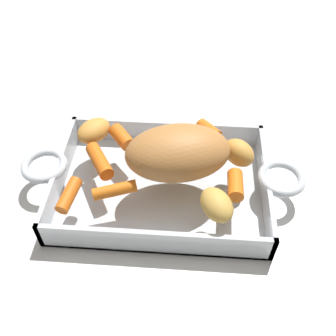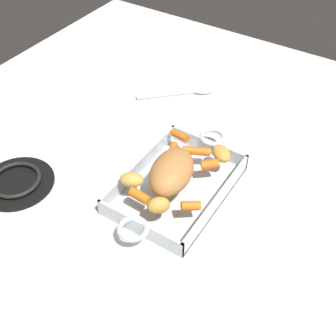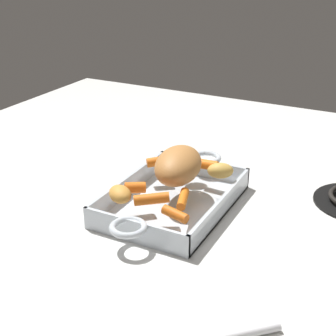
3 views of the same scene
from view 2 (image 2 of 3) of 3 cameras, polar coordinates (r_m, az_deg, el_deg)
The scene contains 14 objects.
ground_plane at distance 1.07m, azimuth 1.16°, elevation -3.02°, with size 1.66×1.66×0.00m, color silver.
roasting_dish at distance 1.05m, azimuth 1.17°, elevation -2.48°, with size 0.44×0.23×0.05m.
pork_roast at distance 0.99m, azimuth 0.50°, elevation -0.48°, with size 0.15×0.10×0.07m, color #BA793D.
baby_carrot_northwest at distance 0.95m, azimuth 3.08°, elevation -5.08°, with size 0.02×0.02×0.04m, color orange.
baby_carrot_northeast at distance 1.08m, azimuth 3.73°, elevation 2.33°, with size 0.02×0.02×0.07m, color orange.
baby_carrot_short at distance 1.04m, azimuth 5.65°, elevation 0.47°, with size 0.02×0.02×0.04m, color orange.
baby_carrot_southwest at distance 1.12m, azimuth 1.59°, elevation 4.37°, with size 0.02×0.02×0.05m, color orange.
baby_carrot_center_left at distance 0.97m, azimuth -3.85°, elevation -3.75°, with size 0.02×0.02×0.05m, color orange.
baby_carrot_long at distance 1.08m, azimuth 0.50°, elevation 2.28°, with size 0.02×0.02×0.06m, color orange.
potato_golden_large at distance 0.94m, azimuth -1.28°, elevation -5.03°, with size 0.05×0.04×0.04m, color gold.
potato_halved at distance 1.07m, azimuth 7.17°, elevation 1.93°, with size 0.06×0.04×0.03m, color gold.
potato_whole at distance 1.00m, azimuth -4.91°, elevation -1.57°, with size 0.06×0.04×0.03m, color gold.
stove_burner_rear at distance 1.14m, azimuth -19.69°, elevation -1.72°, with size 0.19×0.19×0.02m.
serving_spoon at distance 1.38m, azimuth 2.45°, elevation 10.20°, with size 0.20×0.20×0.02m.
Camera 2 is at (-0.62, -0.37, 0.79)m, focal length 45.40 mm.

